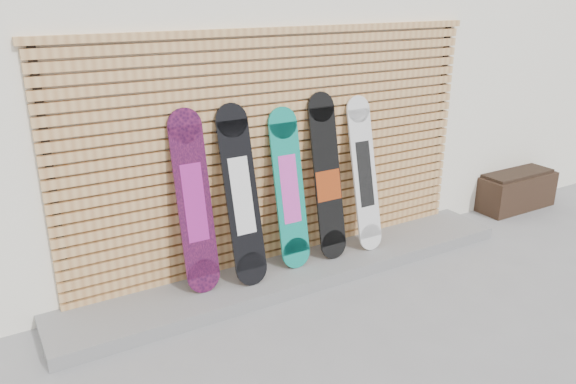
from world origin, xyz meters
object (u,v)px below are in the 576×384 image
Objects in this scene: snowboard_1 at (242,196)px; snowboard_3 at (327,178)px; planter_box at (515,190)px; snowboard_2 at (289,189)px; snowboard_0 at (194,203)px; snowboard_4 at (364,174)px.

snowboard_3 is at bearing 1.77° from snowboard_1.
planter_box is 0.66× the size of snowboard_3.
snowboard_2 is (-3.32, -0.06, 0.63)m from planter_box.
snowboard_2 is at bearing -179.01° from planter_box.
snowboard_1 is (-3.83, -0.10, 0.67)m from planter_box.
snowboard_0 is 1.06× the size of snowboard_2.
snowboard_4 is at bearing -178.09° from planter_box.
snowboard_1 is at bearing -178.23° from snowboard_3.
snowboard_2 is (0.51, 0.04, -0.04)m from snowboard_1.
snowboard_2 is (0.93, -0.01, -0.04)m from snowboard_0.
snowboard_0 is 0.42m from snowboard_1.
snowboard_0 is 1.00× the size of snowboard_1.
snowboard_4 reaches higher than snowboard_2.
snowboard_1 is at bearing -6.71° from snowboard_0.
planter_box is at bearing 1.91° from snowboard_4.
planter_box is 4.30m from snowboard_0.
planter_box is 2.55m from snowboard_4.
snowboard_0 is at bearing 179.49° from snowboard_2.
planter_box is 3.38m from snowboard_2.
snowboard_3 is at bearing 178.36° from snowboard_4.
snowboard_2 is 0.85m from snowboard_4.
snowboard_3 reaches higher than snowboard_2.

